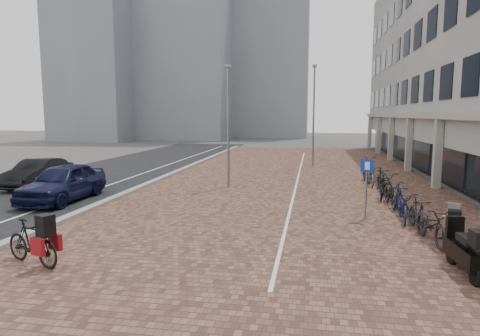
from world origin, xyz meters
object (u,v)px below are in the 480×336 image
(hero_bike, at_px, (32,242))
(parking_sign, at_px, (367,181))
(car_dark, at_px, (38,173))
(car_navy, at_px, (63,182))
(scooter_mid, at_px, (465,249))
(scooter_front, at_px, (453,224))

(hero_bike, bearing_deg, parking_sign, -35.18)
(car_dark, xyz_separation_m, parking_sign, (15.00, -3.87, 0.66))
(car_navy, xyz_separation_m, scooter_mid, (13.32, -5.61, -0.16))
(car_dark, bearing_deg, scooter_front, -22.09)
(hero_bike, height_order, parking_sign, parking_sign)
(car_dark, height_order, scooter_mid, car_dark)
(car_navy, height_order, scooter_front, car_navy)
(car_dark, relative_size, scooter_front, 2.76)
(scooter_front, bearing_deg, hero_bike, -144.12)
(car_navy, relative_size, hero_bike, 2.39)
(car_dark, height_order, scooter_front, car_dark)
(car_navy, distance_m, hero_bike, 7.61)
(car_navy, relative_size, scooter_front, 3.00)
(car_navy, xyz_separation_m, car_dark, (-3.22, 2.84, -0.08))
(car_dark, bearing_deg, car_navy, -44.27)
(car_dark, bearing_deg, parking_sign, -17.33)
(scooter_mid, bearing_deg, car_navy, 153.90)
(car_navy, relative_size, scooter_mid, 2.56)
(hero_bike, distance_m, parking_sign, 10.00)
(car_dark, relative_size, parking_sign, 2.02)
(car_dark, xyz_separation_m, scooter_front, (17.08, -5.95, -0.17))
(car_dark, xyz_separation_m, hero_bike, (6.81, -9.55, -0.11))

